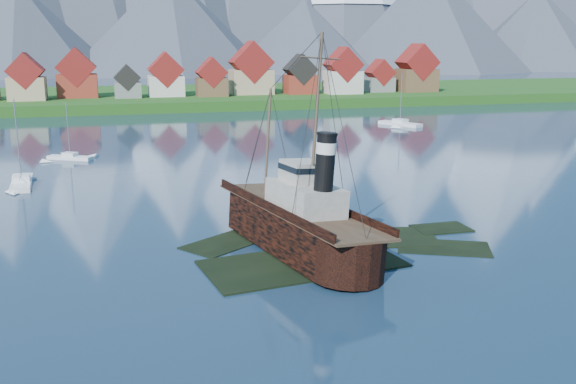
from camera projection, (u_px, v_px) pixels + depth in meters
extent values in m
plane|color=#172D42|center=(326.00, 255.00, 61.68)|extent=(1400.00, 1400.00, 0.00)
cube|color=black|center=(302.00, 268.00, 59.10)|extent=(19.08, 11.42, 1.00)
cube|color=black|center=(368.00, 241.00, 67.07)|extent=(15.15, 9.76, 1.00)
cube|color=black|center=(317.00, 230.00, 70.71)|extent=(11.45, 9.06, 1.00)
cube|color=black|center=(443.00, 252.00, 63.92)|extent=(10.27, 8.34, 1.00)
cube|color=black|center=(223.00, 248.00, 65.09)|extent=(9.42, 8.68, 1.00)
cube|color=black|center=(441.00, 232.00, 70.31)|extent=(6.00, 4.00, 1.00)
cube|color=#1F4A15|center=(169.00, 101.00, 221.29)|extent=(600.00, 80.00, 3.20)
cube|color=#3F3D38|center=(180.00, 112.00, 185.61)|extent=(600.00, 2.50, 2.00)
cube|color=tan|center=(27.00, 89.00, 189.99)|extent=(10.50, 9.00, 6.80)
cube|color=maroon|center=(26.00, 71.00, 188.78)|extent=(10.69, 9.18, 10.69)
cube|color=maroon|center=(78.00, 86.00, 199.18)|extent=(12.00, 8.50, 7.20)
cube|color=maroon|center=(76.00, 67.00, 197.86)|extent=(12.22, 8.67, 12.22)
cube|color=slate|center=(128.00, 90.00, 198.61)|extent=(8.00, 7.00, 4.80)
cube|color=black|center=(127.00, 77.00, 197.73)|extent=(8.15, 7.14, 8.15)
cube|color=beige|center=(166.00, 86.00, 204.33)|extent=(11.00, 9.50, 6.40)
cube|color=maroon|center=(165.00, 69.00, 203.15)|extent=(11.20, 9.69, 11.20)
cube|color=brown|center=(212.00, 87.00, 204.25)|extent=(9.50, 8.00, 5.80)
cube|color=maroon|center=(211.00, 72.00, 203.19)|extent=(9.67, 8.16, 9.67)
cube|color=tan|center=(251.00, 82.00, 212.29)|extent=(13.50, 10.00, 8.00)
cube|color=maroon|center=(251.00, 62.00, 210.82)|extent=(13.75, 10.20, 13.75)
cube|color=maroon|center=(300.00, 84.00, 213.79)|extent=(10.00, 8.50, 6.20)
cube|color=black|center=(300.00, 69.00, 212.67)|extent=(10.18, 8.67, 10.18)
cube|color=beige|center=(343.00, 82.00, 214.43)|extent=(11.50, 9.00, 7.50)
cube|color=maroon|center=(343.00, 65.00, 213.10)|extent=(11.71, 9.18, 11.71)
cube|color=slate|center=(379.00, 84.00, 222.33)|extent=(9.00, 7.50, 5.00)
cube|color=maroon|center=(380.00, 72.00, 221.39)|extent=(9.16, 7.65, 9.16)
cube|color=brown|center=(416.00, 80.00, 223.47)|extent=(12.50, 10.00, 7.80)
cube|color=maroon|center=(417.00, 62.00, 222.07)|extent=(12.73, 10.20, 12.73)
cone|color=#2D333D|center=(20.00, 30.00, 388.64)|extent=(120.00, 120.00, 58.00)
cone|color=#2D333D|center=(171.00, 24.00, 406.17)|extent=(136.00, 136.00, 66.00)
cone|color=#2D333D|center=(305.00, 37.00, 434.91)|extent=(110.00, 110.00, 50.00)
cone|color=#2D333D|center=(428.00, 19.00, 452.37)|extent=(150.00, 150.00, 75.00)
cone|color=#2D333D|center=(536.00, 31.00, 478.18)|extent=(124.00, 124.00, 60.00)
cube|color=black|center=(295.00, 229.00, 62.71)|extent=(6.46, 18.61, 3.88)
cone|color=black|center=(266.00, 201.00, 74.04)|extent=(6.46, 6.46, 6.46)
cylinder|color=black|center=(325.00, 260.00, 53.98)|extent=(6.46, 6.46, 3.88)
cube|color=#4C3826|center=(295.00, 209.00, 62.25)|extent=(6.33, 24.55, 0.23)
cube|color=black|center=(264.00, 207.00, 61.35)|extent=(0.18, 23.77, 0.83)
cube|color=black|center=(326.00, 203.00, 62.95)|extent=(0.18, 23.77, 0.83)
cube|color=#ADA89E|center=(299.00, 199.00, 60.63)|extent=(4.80, 7.84, 2.77)
cube|color=#ADA89E|center=(297.00, 172.00, 60.95)|extent=(3.32, 3.69, 2.03)
cylinder|color=black|center=(309.00, 163.00, 56.86)|extent=(1.75, 1.75, 5.17)
cylinder|color=silver|center=(309.00, 149.00, 56.57)|extent=(1.85, 1.85, 1.02)
cylinder|color=#473828|center=(276.00, 141.00, 67.89)|extent=(0.26, 0.26, 11.07)
cylinder|color=#473828|center=(303.00, 100.00, 57.61)|extent=(0.30, 0.30, 12.00)
cube|color=white|center=(22.00, 185.00, 91.30)|extent=(3.30, 10.66, 1.33)
cube|color=white|center=(21.00, 178.00, 91.06)|extent=(2.50, 3.09, 0.77)
cylinder|color=gray|center=(18.00, 140.00, 89.83)|extent=(0.15, 0.15, 11.51)
cube|color=white|center=(70.00, 159.00, 111.52)|extent=(7.98, 5.53, 1.06)
cube|color=white|center=(70.00, 154.00, 111.32)|extent=(2.80, 2.60, 0.62)
cylinder|color=gray|center=(68.00, 130.00, 110.34)|extent=(0.12, 0.12, 9.22)
cube|color=white|center=(400.00, 125.00, 156.73)|extent=(7.92, 11.45, 1.37)
cube|color=white|center=(400.00, 121.00, 156.48)|extent=(3.73, 4.02, 0.80)
cylinder|color=gray|center=(401.00, 98.00, 155.21)|extent=(0.16, 0.16, 11.91)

